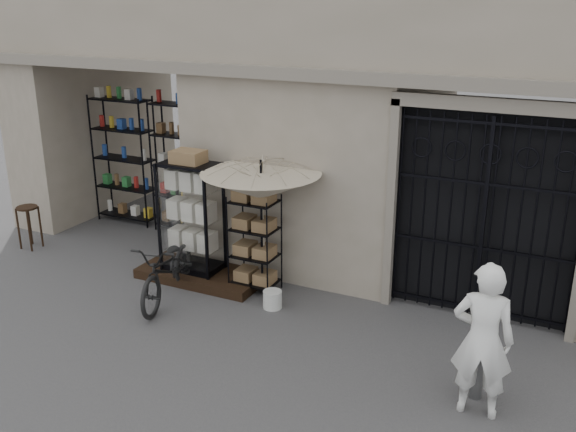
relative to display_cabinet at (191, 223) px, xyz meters
The scene contains 13 objects.
ground 3.13m from the display_cabinet, 31.43° to the right, with size 80.00×80.00×0.00m, color #27272B.
shop_recess 2.38m from the display_cabinet, 147.52° to the left, with size 3.00×1.70×3.00m, color black.
shop_shelving 2.67m from the display_cabinet, 138.95° to the left, with size 2.70×0.50×2.50m, color black.
iron_gate 4.40m from the display_cabinet, ahead, with size 2.50×0.21×3.00m.
step_platform 0.87m from the display_cabinet, ahead, with size 2.00×0.90×0.15m, color black.
display_cabinet is the anchor object (origin of this frame).
wire_rack 1.13m from the display_cabinet, ahead, with size 0.69×0.52×1.52m.
market_umbrella 1.52m from the display_cabinet, ahead, with size 1.81×1.83×2.49m.
white_bucket 1.85m from the display_cabinet, 13.94° to the right, with size 0.27×0.27×0.26m, color silver.
bicycle 1.24m from the display_cabinet, 82.37° to the right, with size 0.64×0.96×1.83m, color black.
wooden_stool 3.38m from the display_cabinet, behind, with size 0.48×0.48×0.77m.
steel_bollard 4.89m from the display_cabinet, 16.19° to the right, with size 0.14×0.14×0.76m, color slate.
shopkeeper 5.07m from the display_cabinet, 19.01° to the right, with size 0.64×1.76×0.42m, color white.
Camera 1 is at (2.89, -6.27, 4.29)m, focal length 40.00 mm.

